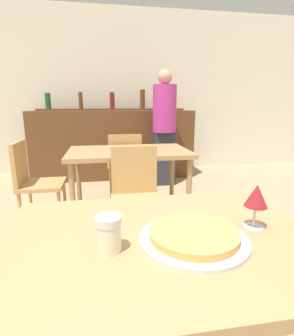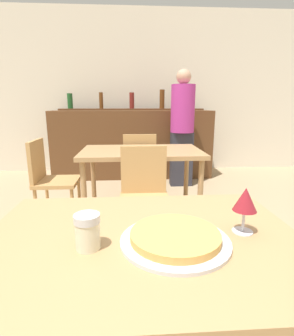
{
  "view_description": "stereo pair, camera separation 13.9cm",
  "coord_description": "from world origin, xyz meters",
  "px_view_note": "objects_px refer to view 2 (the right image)",
  "views": [
    {
      "loc": [
        -0.17,
        -0.78,
        1.19
      ],
      "look_at": [
        0.05,
        0.55,
        0.86
      ],
      "focal_mm": 28.0,
      "sensor_mm": 36.0,
      "label": 1
    },
    {
      "loc": [
        -0.04,
        -0.8,
        1.19
      ],
      "look_at": [
        0.05,
        0.55,
        0.86
      ],
      "focal_mm": 28.0,
      "sensor_mm": 36.0,
      "label": 2
    }
  ],
  "objects_px": {
    "chair_far_side_front": "(144,192)",
    "person_standing": "(182,125)",
    "chair_far_side_back": "(140,163)",
    "wine_glass": "(245,201)",
    "pizza_tray": "(175,238)",
    "chair_far_side_left": "(49,176)",
    "cheese_shaker": "(88,231)"
  },
  "relations": [
    {
      "from": "chair_far_side_back",
      "to": "wine_glass",
      "type": "height_order",
      "value": "wine_glass"
    },
    {
      "from": "person_standing",
      "to": "wine_glass",
      "type": "relative_size",
      "value": 10.54
    },
    {
      "from": "chair_far_side_front",
      "to": "chair_far_side_back",
      "type": "bearing_deg",
      "value": 90.0
    },
    {
      "from": "chair_far_side_back",
      "to": "pizza_tray",
      "type": "relative_size",
      "value": 2.48
    },
    {
      "from": "cheese_shaker",
      "to": "wine_glass",
      "type": "height_order",
      "value": "wine_glass"
    },
    {
      "from": "chair_far_side_front",
      "to": "chair_far_side_back",
      "type": "distance_m",
      "value": 1.08
    },
    {
      "from": "chair_far_side_front",
      "to": "wine_glass",
      "type": "bearing_deg",
      "value": -77.32
    },
    {
      "from": "chair_far_side_back",
      "to": "pizza_tray",
      "type": "height_order",
      "value": "chair_far_side_back"
    },
    {
      "from": "chair_far_side_left",
      "to": "wine_glass",
      "type": "relative_size",
      "value": 5.43
    },
    {
      "from": "cheese_shaker",
      "to": "person_standing",
      "type": "xyz_separation_m",
      "value": [
        0.89,
        3.07,
        0.09
      ]
    },
    {
      "from": "chair_far_side_back",
      "to": "person_standing",
      "type": "distance_m",
      "value": 1.04
    },
    {
      "from": "chair_far_side_back",
      "to": "chair_far_side_left",
      "type": "height_order",
      "value": "same"
    },
    {
      "from": "chair_far_side_front",
      "to": "wine_glass",
      "type": "distance_m",
      "value": 1.3
    },
    {
      "from": "chair_far_side_front",
      "to": "chair_far_side_left",
      "type": "height_order",
      "value": "same"
    },
    {
      "from": "chair_far_side_left",
      "to": "wine_glass",
      "type": "xyz_separation_m",
      "value": [
        1.19,
        -1.75,
        0.37
      ]
    },
    {
      "from": "chair_far_side_front",
      "to": "person_standing",
      "type": "height_order",
      "value": "person_standing"
    },
    {
      "from": "chair_far_side_front",
      "to": "chair_far_side_left",
      "type": "xyz_separation_m",
      "value": [
        -0.91,
        0.54,
        0.0
      ]
    },
    {
      "from": "chair_far_side_left",
      "to": "wine_glass",
      "type": "height_order",
      "value": "wine_glass"
    },
    {
      "from": "chair_far_side_left",
      "to": "cheese_shaker",
      "type": "xyz_separation_m",
      "value": [
        0.67,
        -1.82,
        0.31
      ]
    },
    {
      "from": "chair_far_side_left",
      "to": "person_standing",
      "type": "relative_size",
      "value": 0.51
    },
    {
      "from": "cheese_shaker",
      "to": "wine_glass",
      "type": "bearing_deg",
      "value": 7.93
    },
    {
      "from": "person_standing",
      "to": "chair_far_side_back",
      "type": "bearing_deg",
      "value": -132.54
    },
    {
      "from": "chair_far_side_front",
      "to": "cheese_shaker",
      "type": "distance_m",
      "value": 1.34
    },
    {
      "from": "wine_glass",
      "to": "person_standing",
      "type": "bearing_deg",
      "value": 82.83
    },
    {
      "from": "chair_far_side_front",
      "to": "pizza_tray",
      "type": "relative_size",
      "value": 2.48
    },
    {
      "from": "pizza_tray",
      "to": "person_standing",
      "type": "xyz_separation_m",
      "value": [
        0.62,
        3.06,
        0.13
      ]
    },
    {
      "from": "chair_far_side_front",
      "to": "person_standing",
      "type": "distance_m",
      "value": 1.94
    },
    {
      "from": "person_standing",
      "to": "wine_glass",
      "type": "distance_m",
      "value": 3.02
    },
    {
      "from": "chair_far_side_back",
      "to": "person_standing",
      "type": "relative_size",
      "value": 0.51
    },
    {
      "from": "chair_far_side_left",
      "to": "pizza_tray",
      "type": "distance_m",
      "value": 2.06
    },
    {
      "from": "cheese_shaker",
      "to": "person_standing",
      "type": "distance_m",
      "value": 3.2
    },
    {
      "from": "pizza_tray",
      "to": "cheese_shaker",
      "type": "distance_m",
      "value": 0.27
    }
  ]
}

